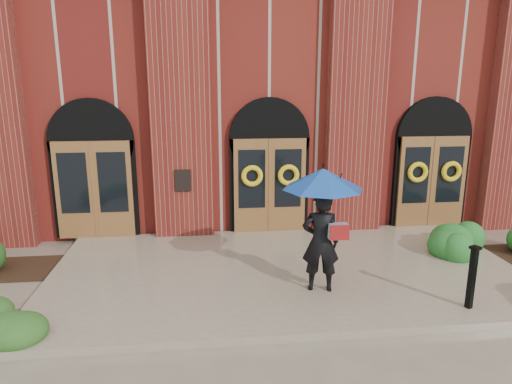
{
  "coord_description": "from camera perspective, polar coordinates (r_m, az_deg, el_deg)",
  "views": [
    {
      "loc": [
        -1.65,
        -8.93,
        4.11
      ],
      "look_at": [
        -0.55,
        1.0,
        1.66
      ],
      "focal_mm": 32.0,
      "sensor_mm": 36.0,
      "label": 1
    }
  ],
  "objects": [
    {
      "name": "metal_post",
      "position": [
        9.0,
        25.4,
        -9.47
      ],
      "size": [
        0.2,
        0.2,
        1.16
      ],
      "rotation": [
        0.0,
        0.0,
        0.41
      ],
      "color": "black",
      "rests_on": "landing"
    },
    {
      "name": "church_building",
      "position": [
        17.8,
        -1.0,
        11.82
      ],
      "size": [
        16.2,
        12.53,
        7.0
      ],
      "color": "maroon",
      "rests_on": "ground"
    },
    {
      "name": "hedge_front_left",
      "position": [
        8.95,
        -29.12,
        -13.64
      ],
      "size": [
        1.41,
        1.21,
        0.5
      ],
      "primitive_type": "ellipsoid",
      "color": "#274E1B",
      "rests_on": "ground"
    },
    {
      "name": "ground",
      "position": [
        9.96,
        3.86,
        -10.61
      ],
      "size": [
        90.0,
        90.0,
        0.0
      ],
      "primitive_type": "plane",
      "color": "gray",
      "rests_on": "ground"
    },
    {
      "name": "man_with_umbrella",
      "position": [
        8.58,
        8.26,
        -1.78
      ],
      "size": [
        1.74,
        1.74,
        2.4
      ],
      "rotation": [
        0.0,
        0.0,
        2.97
      ],
      "color": "black",
      "rests_on": "landing"
    },
    {
      "name": "landing",
      "position": [
        10.07,
        3.72,
        -9.87
      ],
      "size": [
        10.0,
        5.3,
        0.15
      ],
      "primitive_type": "cube",
      "color": "gray",
      "rests_on": "ground"
    },
    {
      "name": "hedge_wall_right",
      "position": [
        12.37,
        27.88,
        -5.54
      ],
      "size": [
        2.79,
        1.11,
        0.72
      ],
      "primitive_type": "ellipsoid",
      "color": "#215D21",
      "rests_on": "ground"
    },
    {
      "name": "hedge_wall_left",
      "position": [
        11.6,
        -29.22,
        -6.76
      ],
      "size": [
        3.03,
        1.21,
        0.78
      ],
      "primitive_type": "ellipsoid",
      "color": "#1E4617",
      "rests_on": "ground"
    }
  ]
}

